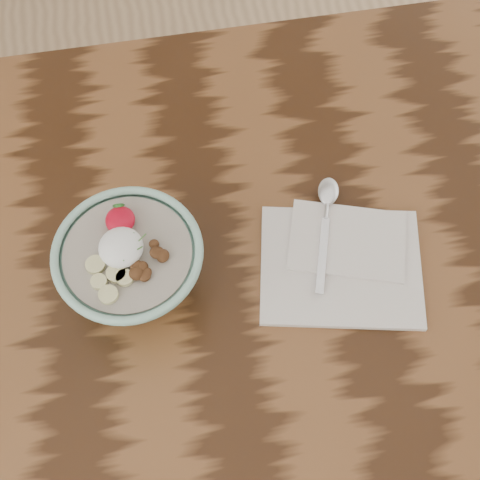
{
  "coord_description": "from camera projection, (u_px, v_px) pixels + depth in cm",
  "views": [
    {
      "loc": [
        -2.79,
        -42.36,
        165.05
      ],
      "look_at": [
        3.97,
        -3.51,
        86.89
      ],
      "focal_mm": 50.0,
      "sensor_mm": 36.0,
      "label": 1
    }
  ],
  "objects": [
    {
      "name": "table",
      "position": [
        212.0,
        284.0,
        1.08
      ],
      "size": [
        160.0,
        90.0,
        75.0
      ],
      "color": "#331C0C",
      "rests_on": "ground"
    },
    {
      "name": "spoon",
      "position": [
        327.0,
        207.0,
        1.01
      ],
      "size": [
        8.02,
        19.29,
        1.02
      ],
      "rotation": [
        0.0,
        0.0,
        -0.31
      ],
      "color": "silver",
      "rests_on": "napkin"
    },
    {
      "name": "breakfast_bowl",
      "position": [
        131.0,
        265.0,
        0.91
      ],
      "size": [
        20.19,
        20.19,
        13.64
      ],
      "rotation": [
        0.0,
        0.0,
        -0.08
      ],
      "color": "#91C4B0",
      "rests_on": "table"
    },
    {
      "name": "napkin",
      "position": [
        342.0,
        261.0,
        0.99
      ],
      "size": [
        26.92,
        23.56,
        1.45
      ],
      "rotation": [
        0.0,
        0.0,
        -0.21
      ],
      "color": "silver",
      "rests_on": "table"
    }
  ]
}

